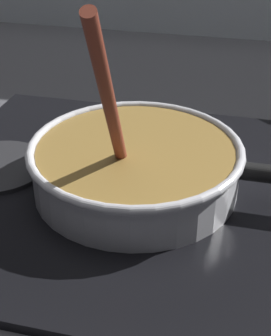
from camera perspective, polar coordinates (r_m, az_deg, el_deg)
ground at (r=0.61m, az=-5.60°, el=-7.86°), size 2.40×1.60×0.04m
hob_plate at (r=0.64m, az=0.00°, el=-2.64°), size 0.56×0.48×0.01m
burner_ring at (r=0.63m, az=0.00°, el=-1.88°), size 0.19×0.19×0.01m
cooking_pan at (r=0.61m, az=0.20°, el=0.39°), size 0.44×0.29×0.26m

